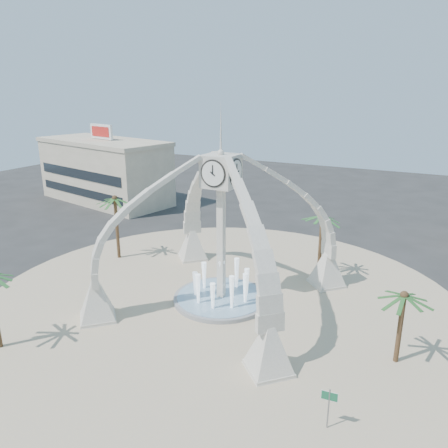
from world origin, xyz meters
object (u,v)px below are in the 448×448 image
at_px(palm_west, 115,199).
at_px(street_sign, 329,401).
at_px(fountain, 221,298).
at_px(palm_north, 322,217).
at_px(clock_tower, 221,227).
at_px(palm_east, 404,296).

relative_size(palm_west, street_sign, 2.97).
bearing_deg(fountain, palm_north, 55.22).
relative_size(clock_tower, fountain, 2.24).
bearing_deg(palm_north, fountain, -124.78).
bearing_deg(palm_west, clock_tower, -14.68).
xyz_separation_m(clock_tower, fountain, (0.00, 0.00, -6.20)).
bearing_deg(clock_tower, fountain, 90.00).
bearing_deg(clock_tower, palm_east, -9.53).
relative_size(clock_tower, street_sign, 7.43).
xyz_separation_m(palm_west, street_sign, (25.69, -13.92, -4.63)).
relative_size(palm_west, palm_north, 1.06).
distance_m(palm_east, palm_west, 28.86).
xyz_separation_m(clock_tower, palm_north, (5.92, 8.53, -0.55)).
xyz_separation_m(palm_east, street_sign, (-2.49, -7.86, -3.01)).
height_order(clock_tower, palm_west, clock_tower).
bearing_deg(palm_east, street_sign, -107.54).
bearing_deg(palm_north, palm_east, -53.09).
bearing_deg(palm_east, fountain, 170.47).
xyz_separation_m(clock_tower, palm_west, (-14.07, 3.69, -0.14)).
distance_m(fountain, palm_west, 15.76).
xyz_separation_m(clock_tower, palm_east, (14.10, -2.37, -1.75)).
relative_size(palm_east, palm_north, 0.81).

